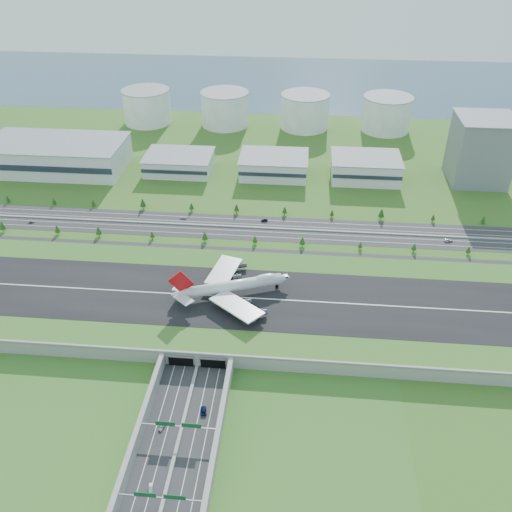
# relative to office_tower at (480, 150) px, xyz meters

# --- Properties ---
(ground) EXTENTS (1200.00, 1200.00, 0.00)m
(ground) POSITION_rel_office_tower_xyz_m (-200.00, -195.00, -27.50)
(ground) COLOR #295219
(ground) RESTS_ON ground
(airfield_deck) EXTENTS (520.00, 100.00, 9.20)m
(airfield_deck) POSITION_rel_office_tower_xyz_m (-200.00, -195.09, -23.38)
(airfield_deck) COLOR gray
(airfield_deck) RESTS_ON ground
(underpass_road) EXTENTS (38.80, 120.40, 8.00)m
(underpass_road) POSITION_rel_office_tower_xyz_m (-200.00, -294.42, -24.07)
(underpass_road) COLOR #28282B
(underpass_road) RESTS_ON ground
(sign_gantry_near) EXTENTS (38.70, 0.70, 9.80)m
(sign_gantry_near) POSITION_rel_office_tower_xyz_m (-200.00, -290.04, -20.55)
(sign_gantry_near) COLOR gray
(sign_gantry_near) RESTS_ON ground
(sign_gantry_far) EXTENTS (38.70, 0.70, 9.80)m
(sign_gantry_far) POSITION_rel_office_tower_xyz_m (-200.00, -325.04, -20.55)
(sign_gantry_far) COLOR gray
(sign_gantry_far) RESTS_ON ground
(north_expressway) EXTENTS (560.00, 36.00, 0.12)m
(north_expressway) POSITION_rel_office_tower_xyz_m (-200.00, -100.00, -27.44)
(north_expressway) COLOR #28282B
(north_expressway) RESTS_ON ground
(tree_row) EXTENTS (505.82, 48.68, 8.49)m
(tree_row) POSITION_rel_office_tower_xyz_m (-206.57, -101.86, -22.96)
(tree_row) COLOR #3D2819
(tree_row) RESTS_ON ground
(hangar_west) EXTENTS (120.00, 60.00, 25.00)m
(hangar_west) POSITION_rel_office_tower_xyz_m (-370.00, -10.00, -15.00)
(hangar_west) COLOR silver
(hangar_west) RESTS_ON ground
(hangar_mid_a) EXTENTS (58.00, 42.00, 15.00)m
(hangar_mid_a) POSITION_rel_office_tower_xyz_m (-260.00, -5.00, -20.00)
(hangar_mid_a) COLOR silver
(hangar_mid_a) RESTS_ON ground
(hangar_mid_b) EXTENTS (58.00, 42.00, 17.00)m
(hangar_mid_b) POSITION_rel_office_tower_xyz_m (-175.00, -5.00, -19.00)
(hangar_mid_b) COLOR silver
(hangar_mid_b) RESTS_ON ground
(hangar_mid_c) EXTENTS (58.00, 42.00, 19.00)m
(hangar_mid_c) POSITION_rel_office_tower_xyz_m (-95.00, -5.00, -18.00)
(hangar_mid_c) COLOR silver
(hangar_mid_c) RESTS_ON ground
(office_tower) EXTENTS (46.00, 46.00, 55.00)m
(office_tower) POSITION_rel_office_tower_xyz_m (0.00, 0.00, 0.00)
(office_tower) COLOR slate
(office_tower) RESTS_ON ground
(fuel_tank_a) EXTENTS (50.00, 50.00, 35.00)m
(fuel_tank_a) POSITION_rel_office_tower_xyz_m (-320.00, 115.00, -10.00)
(fuel_tank_a) COLOR silver
(fuel_tank_a) RESTS_ON ground
(fuel_tank_b) EXTENTS (50.00, 50.00, 35.00)m
(fuel_tank_b) POSITION_rel_office_tower_xyz_m (-235.00, 115.00, -10.00)
(fuel_tank_b) COLOR silver
(fuel_tank_b) RESTS_ON ground
(fuel_tank_c) EXTENTS (50.00, 50.00, 35.00)m
(fuel_tank_c) POSITION_rel_office_tower_xyz_m (-150.00, 115.00, -10.00)
(fuel_tank_c) COLOR silver
(fuel_tank_c) RESTS_ON ground
(fuel_tank_d) EXTENTS (50.00, 50.00, 35.00)m
(fuel_tank_d) POSITION_rel_office_tower_xyz_m (-65.00, 115.00, -10.00)
(fuel_tank_d) COLOR silver
(fuel_tank_d) RESTS_ON ground
(bay_water) EXTENTS (1200.00, 260.00, 0.06)m
(bay_water) POSITION_rel_office_tower_xyz_m (-200.00, 285.00, -27.47)
(bay_water) COLOR #375269
(bay_water) RESTS_ON ground
(boeing_747) EXTENTS (70.54, 65.50, 22.78)m
(boeing_747) POSITION_rel_office_tower_xyz_m (-187.76, -192.28, -13.06)
(boeing_747) COLOR silver
(boeing_747) RESTS_ON airfield_deck
(car_0) EXTENTS (3.05, 5.05, 1.61)m
(car_0) POSITION_rel_office_tower_xyz_m (-209.11, -286.10, -26.58)
(car_0) COLOR silver
(car_0) RESTS_ON ground
(car_1) EXTENTS (2.38, 4.65, 1.46)m
(car_1) POSITION_rel_office_tower_xyz_m (-206.50, -317.15, -26.65)
(car_1) COLOR silver
(car_1) RESTS_ON ground
(car_2) EXTENTS (3.89, 6.38, 1.65)m
(car_2) POSITION_rel_office_tower_xyz_m (-191.53, -274.81, -26.55)
(car_2) COLOR #0B133B
(car_2) RESTS_ON ground
(car_4) EXTENTS (4.28, 1.98, 1.42)m
(car_4) POSITION_rel_office_tower_xyz_m (-352.82, -108.03, -26.67)
(car_4) COLOR slate
(car_4) RESTS_ON ground
(car_5) EXTENTS (5.20, 3.04, 1.62)m
(car_5) POSITION_rel_office_tower_xyz_m (-176.62, -89.51, -26.57)
(car_5) COLOR black
(car_5) RESTS_ON ground
(car_6) EXTENTS (6.37, 4.01, 1.64)m
(car_6) POSITION_rel_office_tower_xyz_m (-42.56, -106.20, -26.56)
(car_6) COLOR silver
(car_6) RESTS_ON ground
(car_7) EXTENTS (5.50, 2.34, 1.58)m
(car_7) POSITION_rel_office_tower_xyz_m (-239.23, -90.87, -26.59)
(car_7) COLOR silver
(car_7) RESTS_ON ground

